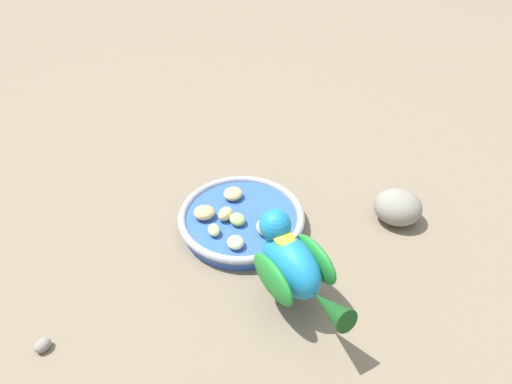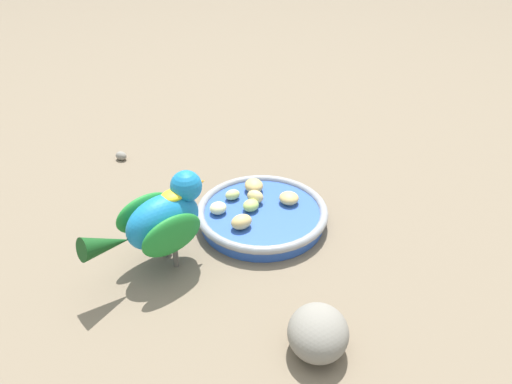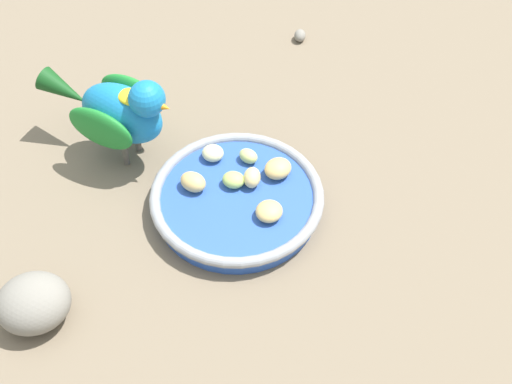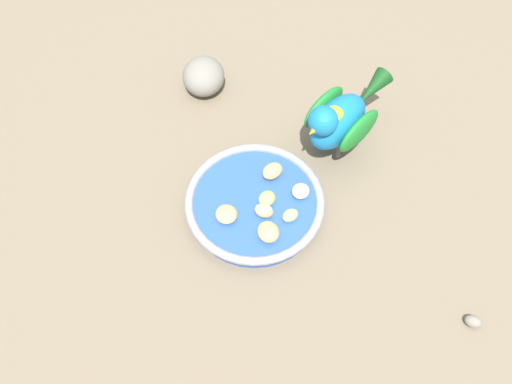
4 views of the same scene
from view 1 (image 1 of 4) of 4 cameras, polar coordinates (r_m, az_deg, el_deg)
The scene contains 12 objects.
ground_plane at distance 0.77m, azimuth -2.99°, elevation -5.69°, with size 4.00×4.00×0.00m, color #756651.
feeding_bowl at distance 0.78m, azimuth -1.69°, elevation -3.19°, with size 0.20×0.20×0.03m.
apple_piece_0 at distance 0.76m, azimuth -3.89°, elevation -2.62°, with size 0.03×0.02×0.02m, color #E5C67F.
apple_piece_1 at distance 0.77m, azimuth -6.03°, elevation -2.40°, with size 0.03×0.03×0.02m, color tan.
apple_piece_2 at distance 0.74m, azimuth 1.00°, elevation -4.18°, with size 0.03×0.02×0.02m, color tan.
apple_piece_3 at distance 0.72m, azimuth -2.61°, elevation -5.91°, with size 0.03×0.02×0.02m, color beige.
apple_piece_4 at distance 0.76m, azimuth -2.18°, elevation -3.20°, with size 0.03×0.02×0.02m, color #B2CC66.
apple_piece_5 at distance 0.80m, azimuth -2.68°, elevation -0.21°, with size 0.03×0.03×0.02m, color tan.
apple_piece_6 at distance 0.74m, azimuth -4.93°, elevation -4.39°, with size 0.02×0.02×0.02m, color #C6D17A.
parrot at distance 0.63m, azimuth 4.28°, elevation -8.37°, with size 0.10×0.18×0.13m.
rock_large at distance 0.82m, azimuth 16.14°, elevation -1.69°, with size 0.08×0.07×0.06m, color gray.
pebble_0 at distance 0.69m, azimuth -23.53°, elevation -15.99°, with size 0.02×0.02×0.02m, color gray.
Camera 1 is at (0.11, 0.53, 0.55)m, focal length 34.45 mm.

